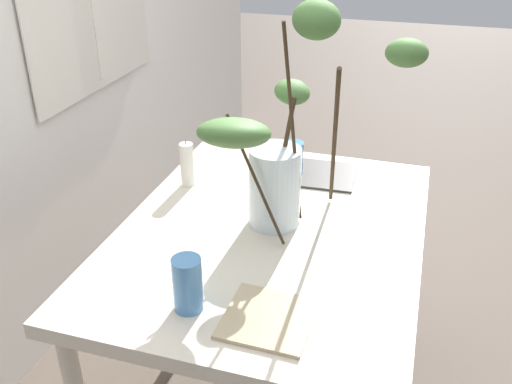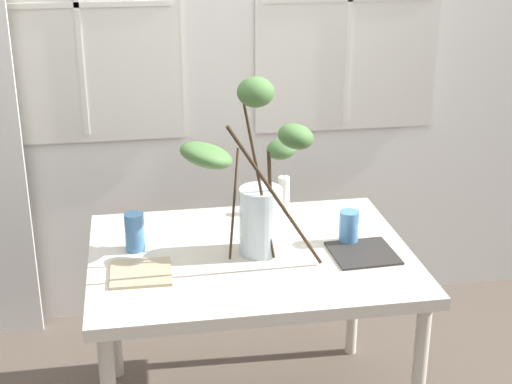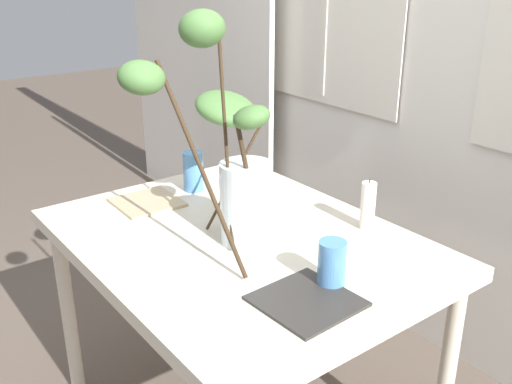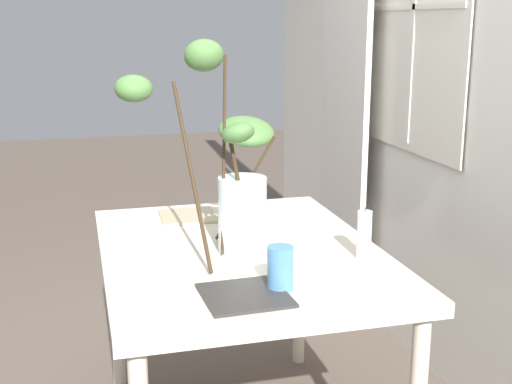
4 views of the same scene
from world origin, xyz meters
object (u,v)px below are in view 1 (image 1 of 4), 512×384
drinking_glass_blue_left (188,284)px  drinking_glass_blue_right (293,159)px  vase_with_branches (280,151)px  plate_square_right (323,175)px  plate_square_left (268,318)px  pillar_candle (187,165)px  dining_table (270,248)px

drinking_glass_blue_left → drinking_glass_blue_right: drinking_glass_blue_left is taller
vase_with_branches → plate_square_right: (0.41, -0.06, -0.26)m
vase_with_branches → plate_square_left: (-0.41, -0.08, -0.26)m
drinking_glass_blue_right → pillar_candle: bearing=118.8°
vase_with_branches → drinking_glass_blue_right: 0.43m
vase_with_branches → pillar_candle: vase_with_branches is taller
pillar_candle → plate_square_right: bearing=-64.8°
drinking_glass_blue_right → plate_square_left: drinking_glass_blue_right is taller
vase_with_branches → drinking_glass_blue_right: (0.38, 0.05, -0.20)m
drinking_glass_blue_left → drinking_glass_blue_right: 0.81m
drinking_glass_blue_left → dining_table: bearing=-12.6°
plate_square_left → plate_square_right: bearing=1.7°
plate_square_left → plate_square_right: plate_square_left is taller
plate_square_left → pillar_candle: pillar_candle is taller
drinking_glass_blue_left → plate_square_left: (0.01, -0.20, -0.07)m
plate_square_right → dining_table: bearing=168.3°
drinking_glass_blue_left → pillar_candle: (0.62, 0.27, 0.00)m
dining_table → pillar_candle: pillar_candle is taller
drinking_glass_blue_right → plate_square_left: (-0.79, -0.13, -0.06)m
plate_square_right → plate_square_left: bearing=-178.3°
vase_with_branches → plate_square_left: size_ratio=3.25×
drinking_glass_blue_left → pillar_candle: size_ratio=0.87×
plate_square_left → pillar_candle: (0.61, 0.47, 0.07)m
vase_with_branches → drinking_glass_blue_left: bearing=164.4°
plate_square_left → drinking_glass_blue_right: bearing=9.5°
drinking_glass_blue_left → drinking_glass_blue_right: bearing=-4.9°
dining_table → plate_square_right: plate_square_right is taller
vase_with_branches → pillar_candle: bearing=62.7°
vase_with_branches → plate_square_left: 0.49m
drinking_glass_blue_right → plate_square_right: 0.13m
dining_table → plate_square_left: bearing=-165.2°
dining_table → vase_with_branches: 0.34m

